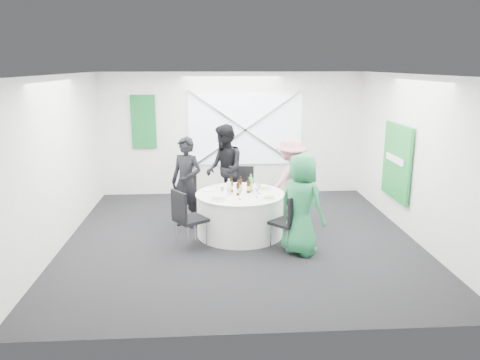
{
  "coord_description": "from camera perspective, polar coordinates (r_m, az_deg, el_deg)",
  "views": [
    {
      "loc": [
        -0.51,
        -7.69,
        2.96
      ],
      "look_at": [
        0.0,
        0.2,
        1.0
      ],
      "focal_mm": 35.0,
      "sensor_mm": 36.0,
      "label": 1
    }
  ],
  "objects": [
    {
      "name": "chair_front_right",
      "position": [
        7.58,
        6.13,
        -4.67
      ],
      "size": [
        0.6,
        0.6,
        0.94
      ],
      "rotation": [
        0.0,
        0.0,
        3.89
      ],
      "color": "black",
      "rests_on": "floor"
    },
    {
      "name": "knife_c",
      "position": [
        8.09,
        3.97,
        -1.86
      ],
      "size": [
        0.1,
        0.13,
        0.01
      ],
      "primitive_type": "cube",
      "rotation": [
        0.0,
        0.0,
        -0.6
      ],
      "color": "silver",
      "rests_on": "banquet_table"
    },
    {
      "name": "chair_back_right",
      "position": [
        8.98,
        6.56,
        -1.67
      ],
      "size": [
        0.59,
        0.59,
        0.95
      ],
      "rotation": [
        0.0,
        0.0,
        -1.04
      ],
      "color": "black",
      "rests_on": "floor"
    },
    {
      "name": "knife_a",
      "position": [
        8.67,
        2.14,
        -0.76
      ],
      "size": [
        0.1,
        0.13,
        0.01
      ],
      "primitive_type": "cube",
      "rotation": [
        0.0,
        0.0,
        0.61
      ],
      "color": "silver",
      "rests_on": "banquet_table"
    },
    {
      "name": "wall_front",
      "position": [
        4.97,
        2.4,
        -4.41
      ],
      "size": [
        6.0,
        0.0,
        6.0
      ],
      "primitive_type": "plane",
      "rotation": [
        -1.57,
        0.0,
        0.0
      ],
      "color": "silver",
      "rests_on": "floor"
    },
    {
      "name": "green_sign",
      "position": [
        9.15,
        18.55,
        2.11
      ],
      "size": [
        0.05,
        1.2,
        1.4
      ],
      "primitive_type": "cube",
      "color": "#17812E",
      "rests_on": "wall_right"
    },
    {
      "name": "beer_bottle_d",
      "position": [
        8.06,
        -0.24,
        -1.16
      ],
      "size": [
        0.06,
        0.06,
        0.27
      ],
      "color": "#391D0A",
      "rests_on": "banquet_table"
    },
    {
      "name": "knife_b",
      "position": [
        8.73,
        -1.27,
        -0.65
      ],
      "size": [
        0.15,
        0.02,
        0.01
      ],
      "primitive_type": "cube",
      "rotation": [
        0.0,
        0.0,
        1.55
      ],
      "color": "silver",
      "rests_on": "banquet_table"
    },
    {
      "name": "window_panel",
      "position": [
        10.78,
        0.64,
        6.15
      ],
      "size": [
        2.6,
        0.03,
        1.6
      ],
      "primitive_type": "cube",
      "color": "white",
      "rests_on": "wall_back"
    },
    {
      "name": "fork_c",
      "position": [
        7.74,
        2.25,
        -2.58
      ],
      "size": [
        0.12,
        0.12,
        0.01
      ],
      "primitive_type": "cube",
      "rotation": [
        0.0,
        0.0,
        -0.78
      ],
      "color": "silver",
      "rests_on": "banquet_table"
    },
    {
      "name": "person_woman_pink",
      "position": [
        9.01,
        6.21,
        0.03
      ],
      "size": [
        1.13,
        1.0,
        1.61
      ],
      "primitive_type": "imported",
      "rotation": [
        0.0,
        0.0,
        -2.52
      ],
      "color": "#C27D83",
      "rests_on": "floor"
    },
    {
      "name": "beer_bottle_b",
      "position": [
        8.35,
        0.04,
        -0.64
      ],
      "size": [
        0.06,
        0.06,
        0.26
      ],
      "color": "#391D0A",
      "rests_on": "banquet_table"
    },
    {
      "name": "napkin",
      "position": [
        7.81,
        -2.72,
        -2.15
      ],
      "size": [
        0.19,
        0.15,
        0.05
      ],
      "primitive_type": "cube",
      "rotation": [
        0.0,
        0.0,
        0.26
      ],
      "color": "silver",
      "rests_on": "plate_front_left"
    },
    {
      "name": "plate_front_right",
      "position": [
        7.91,
        3.53,
        -2.13
      ],
      "size": [
        0.27,
        0.27,
        0.04
      ],
      "color": "white",
      "rests_on": "banquet_table"
    },
    {
      "name": "window_brace_b",
      "position": [
        10.74,
        0.66,
        6.12
      ],
      "size": [
        2.63,
        0.05,
        1.84
      ],
      "primitive_type": "cube",
      "rotation": [
        0.0,
        -0.97,
        0.0
      ],
      "color": "silver",
      "rests_on": "window_panel"
    },
    {
      "name": "wall_back",
      "position": [
        10.81,
        -0.97,
        5.64
      ],
      "size": [
        6.0,
        0.0,
        6.0
      ],
      "primitive_type": "plane",
      "rotation": [
        1.57,
        0.0,
        0.0
      ],
      "color": "silver",
      "rests_on": "floor"
    },
    {
      "name": "banquet_table",
      "position": [
        8.31,
        -0.0,
        -4.15
      ],
      "size": [
        1.56,
        1.56,
        0.76
      ],
      "color": "silver",
      "rests_on": "floor"
    },
    {
      "name": "person_woman_green",
      "position": [
        7.44,
        7.48,
        -2.95
      ],
      "size": [
        0.93,
        0.93,
        1.63
      ],
      "primitive_type": "imported",
      "rotation": [
        0.0,
        0.0,
        2.36
      ],
      "color": "#23824B",
      "rests_on": "floor"
    },
    {
      "name": "knife_d",
      "position": [
        7.75,
        -2.38,
        -2.55
      ],
      "size": [
        0.1,
        0.13,
        0.01
      ],
      "primitive_type": "cube",
      "rotation": [
        0.0,
        0.0,
        -2.53
      ],
      "color": "silver",
      "rests_on": "banquet_table"
    },
    {
      "name": "chair_back",
      "position": [
        9.3,
        0.34,
        -0.9
      ],
      "size": [
        0.5,
        0.5,
        0.98
      ],
      "rotation": [
        0.0,
        0.0,
        -0.12
      ],
      "color": "black",
      "rests_on": "floor"
    },
    {
      "name": "fork_a",
      "position": [
        8.39,
        3.75,
        -1.29
      ],
      "size": [
        0.09,
        0.14,
        0.01
      ],
      "primitive_type": "cube",
      "rotation": [
        0.0,
        0.0,
        0.54
      ],
      "color": "silver",
      "rests_on": "banquet_table"
    },
    {
      "name": "wine_glass_e",
      "position": [
        8.34,
        2.05,
        -0.48
      ],
      "size": [
        0.07,
        0.07,
        0.17
      ],
      "color": "white",
      "rests_on": "banquet_table"
    },
    {
      "name": "window_brace_a",
      "position": [
        10.74,
        0.66,
        6.12
      ],
      "size": [
        2.63,
        0.05,
        1.84
      ],
      "primitive_type": "cube",
      "rotation": [
        0.0,
        0.97,
        0.0
      ],
      "color": "silver",
      "rests_on": "window_panel"
    },
    {
      "name": "plate_front_left",
      "position": [
        7.85,
        -2.69,
        -2.31
      ],
      "size": [
        0.29,
        0.29,
        0.01
      ],
      "color": "white",
      "rests_on": "banquet_table"
    },
    {
      "name": "green_water_bottle",
      "position": [
        8.26,
        1.32,
        -0.59
      ],
      "size": [
        0.08,
        0.08,
        0.32
      ],
      "color": "green",
      "rests_on": "banquet_table"
    },
    {
      "name": "floor",
      "position": [
        8.25,
        0.09,
        -7.09
      ],
      "size": [
        6.0,
        6.0,
        0.0
      ],
      "primitive_type": "plane",
      "color": "black",
      "rests_on": "ground"
    },
    {
      "name": "chair_back_left",
      "position": [
        8.93,
        -5.66,
        -1.9
      ],
      "size": [
        0.59,
        0.59,
        0.92
      ],
      "rotation": [
        0.0,
        0.0,
        0.88
      ],
      "color": "black",
      "rests_on": "floor"
    },
    {
      "name": "knife_e",
      "position": [
        8.34,
        -3.87,
        -1.38
      ],
      "size": [
        0.09,
        0.13,
        0.01
      ],
      "primitive_type": "cube",
      "rotation": [
        0.0,
        0.0,
        2.57
      ],
      "color": "silver",
      "rests_on": "banquet_table"
    },
    {
      "name": "plate_back",
      "position": [
        8.72,
        -0.75,
        -0.64
      ],
      "size": [
        0.27,
        0.27,
        0.01
      ],
      "color": "white",
      "rests_on": "banquet_table"
    },
    {
      "name": "fork_e",
      "position": [
        8.56,
        -2.99,
        -0.95
      ],
      "size": [
        0.08,
        0.14,
        0.01
      ],
      "primitive_type": "cube",
      "rotation": [
        0.0,
        0.0,
        2.7
      ],
      "color": "silver",
      "rests_on": "banquet_table"
    },
    {
      "name": "fork_b",
      "position": [
        8.75,
        0.52,
        -0.61
      ],
      "size": [
        0.15,
        0.03,
        0.01
      ],
      "primitive_type": "cube",
      "rotation": [
        0.0,
        0.0,
        1.67
      ],
      "color": "silver",
      "rests_on": "banquet_table"
    },
    {
      "name": "clear_water_bottle",
      "position": [
        8.12,
        -1.36,
        -1.01
      ],
      "size": [
        0.08,
        0.08,
        0.28
      ],
      "color": "white",
      "rests_on": "banquet_table"
    },
    {
      "name": "chair_front_left",
      "position": [
        7.65,
        -6.62,
        -4.22
      ],
      "size": [
        0.63,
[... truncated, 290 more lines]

